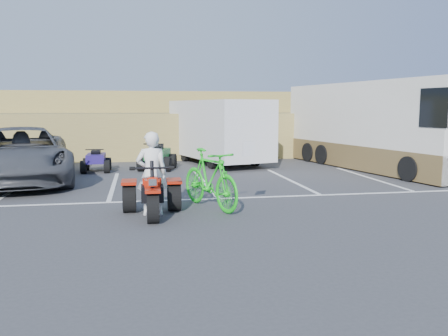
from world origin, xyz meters
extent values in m
plane|color=#3B3B3E|center=(0.00, 0.00, 0.00)|extent=(100.00, 100.00, 0.00)
cube|color=white|center=(-5.40, 5.00, 0.00)|extent=(0.12, 5.00, 0.01)
cube|color=white|center=(-2.70, 5.00, 0.00)|extent=(0.12, 5.00, 0.01)
cube|color=white|center=(0.00, 5.00, 0.00)|extent=(0.12, 5.00, 0.01)
cube|color=white|center=(2.70, 5.00, 0.00)|extent=(0.12, 5.00, 0.01)
cube|color=white|center=(5.40, 5.00, 0.00)|extent=(0.12, 5.00, 0.01)
cube|color=white|center=(8.10, 5.00, 0.00)|extent=(0.12, 5.00, 0.01)
cube|color=white|center=(0.00, 2.40, 0.00)|extent=(28.00, 0.12, 0.01)
cube|color=olive|center=(0.00, 14.00, 1.00)|extent=(40.00, 6.00, 2.00)
cube|color=olive|center=(0.00, 17.50, 2.00)|extent=(40.00, 4.00, 2.20)
imported|color=white|center=(-1.69, 0.90, 0.89)|extent=(0.65, 0.43, 1.78)
imported|color=#14BF19|center=(-0.39, 1.33, 0.67)|extent=(1.46, 2.31, 1.35)
imported|color=#424449|center=(-5.46, 6.04, 0.84)|extent=(3.91, 6.46, 1.68)
cube|color=silver|center=(1.24, 9.78, 1.41)|extent=(3.63, 5.86, 2.28)
cylinder|color=black|center=(1.24, 9.78, 0.32)|extent=(2.10, 1.17, 0.64)
cube|color=silver|center=(6.69, 7.28, 1.61)|extent=(3.82, 8.95, 3.13)
cube|color=brown|center=(6.69, 7.28, 0.48)|extent=(3.86, 8.96, 0.87)
camera|label=1|loc=(-1.95, -9.11, 2.28)|focal=38.00mm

